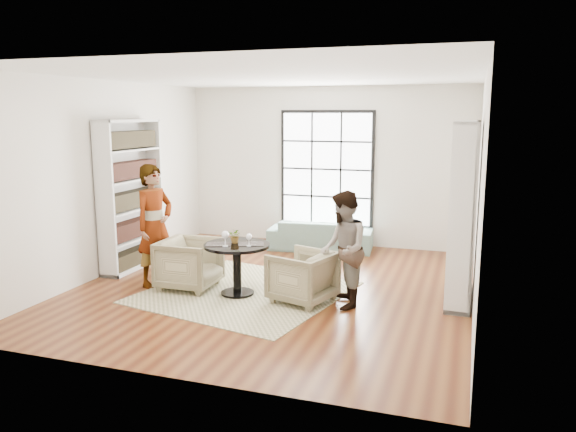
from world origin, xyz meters
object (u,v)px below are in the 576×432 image
(person_right, at_px, (343,250))
(wine_glass_left, at_px, (225,235))
(sofa, at_px, (320,235))
(flower_centerpiece, at_px, (235,236))
(pedestal_table, at_px, (237,258))
(armchair_left, at_px, (190,264))
(armchair_right, at_px, (302,277))
(wine_glass_right, at_px, (249,237))
(person_left, at_px, (155,225))

(person_right, height_order, wine_glass_left, person_right)
(sofa, bearing_deg, flower_centerpiece, 75.31)
(pedestal_table, xyz_separation_m, wine_glass_left, (-0.09, -0.18, 0.35))
(armchair_left, xyz_separation_m, armchair_right, (1.71, -0.06, -0.02))
(pedestal_table, xyz_separation_m, armchair_right, (0.95, -0.00, -0.18))
(wine_glass_right, bearing_deg, pedestal_table, 162.65)
(sofa, distance_m, person_left, 3.41)
(sofa, xyz_separation_m, armchair_left, (-1.17, -2.88, 0.09))
(pedestal_table, height_order, person_left, person_left)
(pedestal_table, relative_size, wine_glass_right, 5.22)
(pedestal_table, bearing_deg, person_left, 177.55)
(pedestal_table, distance_m, armchair_left, 0.79)
(person_right, height_order, flower_centerpiece, person_right)
(pedestal_table, xyz_separation_m, wine_glass_right, (0.21, -0.07, 0.32))
(sofa, distance_m, wine_glass_right, 3.06)
(person_left, relative_size, person_right, 1.17)
(armchair_left, distance_m, person_left, 0.76)
(sofa, distance_m, wine_glass_left, 3.21)
(armchair_right, distance_m, person_right, 0.69)
(armchair_right, relative_size, wine_glass_right, 4.39)
(person_left, relative_size, wine_glass_left, 8.31)
(armchair_left, bearing_deg, person_right, -92.29)
(pedestal_table, xyz_separation_m, armchair_left, (-0.77, 0.06, -0.16))
(person_right, distance_m, flower_centerpiece, 1.54)
(wine_glass_right, height_order, flower_centerpiece, flower_centerpiece)
(armchair_left, relative_size, flower_centerpiece, 3.91)
(person_right, relative_size, wine_glass_right, 8.75)
(person_left, xyz_separation_m, flower_centerpiece, (1.28, -0.01, -0.06))
(pedestal_table, distance_m, armchair_right, 0.96)
(armchair_left, relative_size, armchair_right, 1.05)
(armchair_left, bearing_deg, armchair_right, -92.75)
(person_right, bearing_deg, wine_glass_left, -102.76)
(person_right, relative_size, wine_glass_left, 7.10)
(sofa, bearing_deg, person_right, 104.49)
(sofa, bearing_deg, wine_glass_left, 75.09)
(armchair_right, distance_m, person_left, 2.33)
(wine_glass_right, bearing_deg, wine_glass_left, -158.74)
(armchair_left, height_order, flower_centerpiece, flower_centerpiece)
(pedestal_table, height_order, wine_glass_left, wine_glass_left)
(armchair_right, relative_size, flower_centerpiece, 3.73)
(pedestal_table, distance_m, person_left, 1.37)
(armchair_left, xyz_separation_m, person_left, (-0.55, 0.00, 0.53))
(armchair_right, relative_size, person_right, 0.50)
(armchair_left, height_order, person_right, person_right)
(sofa, bearing_deg, armchair_left, 61.93)
(pedestal_table, bearing_deg, sofa, 82.12)
(sofa, relative_size, person_left, 1.07)
(sofa, xyz_separation_m, person_right, (1.09, -2.93, 0.48))
(wine_glass_left, xyz_separation_m, wine_glass_right, (0.30, 0.12, -0.03))
(armchair_right, height_order, wine_glass_right, wine_glass_right)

